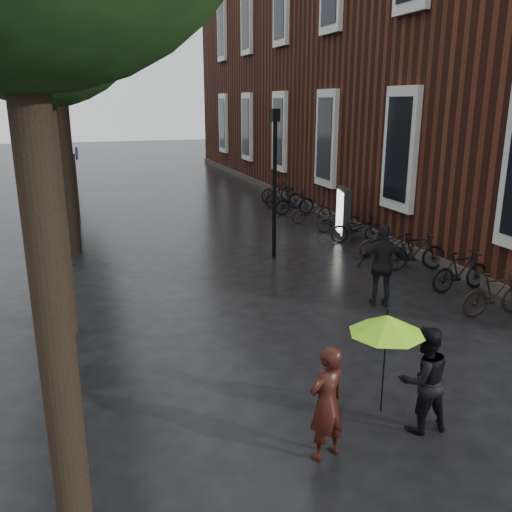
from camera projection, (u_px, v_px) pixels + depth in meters
name	position (u px, v px, depth m)	size (l,w,h in m)	color
brick_building	(391.00, 64.00, 24.80)	(10.20, 33.20, 12.00)	#38160F
street_trees	(54.00, 36.00, 17.09)	(4.33, 34.03, 8.91)	black
person_burgundy	(327.00, 403.00, 6.74)	(0.56, 0.37, 1.54)	black
person_black	(424.00, 379.00, 7.32)	(0.74, 0.57, 1.52)	black
lime_umbrella	(387.00, 324.00, 6.74)	(0.96, 0.96, 1.43)	black
pedestrian_walking	(383.00, 266.00, 11.81)	(1.08, 0.45, 1.84)	black
parked_bicycles	(345.00, 223.00, 17.98)	(2.06, 14.61, 1.03)	black
ad_lightbox	(343.00, 213.00, 17.69)	(0.26, 1.11, 1.68)	black
lamp_post	(275.00, 170.00, 15.06)	(0.22, 0.22, 4.18)	black
cycle_sign	(77.00, 172.00, 20.47)	(0.14, 0.49, 2.72)	#262628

